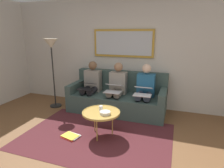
{
  "coord_description": "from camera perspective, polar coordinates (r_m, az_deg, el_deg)",
  "views": [
    {
      "loc": [
        -1.26,
        1.96,
        1.78
      ],
      "look_at": [
        0.0,
        -1.7,
        0.75
      ],
      "focal_mm": 30.73,
      "sensor_mm": 36.0,
      "label": 1
    }
  ],
  "objects": [
    {
      "name": "standing_lamp",
      "position": [
        4.76,
        -17.56,
        9.27
      ],
      "size": [
        0.32,
        0.32,
        1.66
      ],
      "color": "black",
      "rests_on": "ground_plane"
    },
    {
      "name": "person_left",
      "position": [
        4.22,
        9.8,
        -1.43
      ],
      "size": [
        0.38,
        0.58,
        1.14
      ],
      "color": "#235B84",
      "rests_on": "couch"
    },
    {
      "name": "laptop_silver",
      "position": [
        4.14,
        0.52,
        -1.2
      ],
      "size": [
        0.36,
        0.38,
        0.16
      ],
      "color": "silver"
    },
    {
      "name": "person_middle",
      "position": [
        4.37,
        1.49,
        -0.68
      ],
      "size": [
        0.38,
        0.58,
        1.14
      ],
      "color": "gray",
      "rests_on": "couch"
    },
    {
      "name": "laptop_black",
      "position": [
        4.37,
        -7.51,
        -0.55
      ],
      "size": [
        0.35,
        0.34,
        0.15
      ],
      "color": "black"
    },
    {
      "name": "wall_rear",
      "position": [
        4.76,
        3.58,
        9.06
      ],
      "size": [
        6.0,
        0.12,
        2.6
      ],
      "primitive_type": "cube",
      "color": "beige",
      "rests_on": "ground_plane"
    },
    {
      "name": "couch",
      "position": [
        4.52,
        1.73,
        -4.1
      ],
      "size": [
        2.2,
        0.9,
        0.9
      ],
      "color": "#384C47",
      "rests_on": "ground_plane"
    },
    {
      "name": "cup",
      "position": [
        3.41,
        -3.34,
        -7.2
      ],
      "size": [
        0.07,
        0.07,
        0.09
      ],
      "primitive_type": "cylinder",
      "color": "silver",
      "rests_on": "coffee_table"
    },
    {
      "name": "area_rug",
      "position": [
        3.56,
        -4.63,
        -15.11
      ],
      "size": [
        2.6,
        1.8,
        0.01
      ],
      "primitive_type": "cube",
      "color": "#4C1E23",
      "rests_on": "ground_plane"
    },
    {
      "name": "bowl",
      "position": [
        3.27,
        -2.07,
        -8.57
      ],
      "size": [
        0.18,
        0.18,
        0.05
      ],
      "primitive_type": "cylinder",
      "color": "beige",
      "rests_on": "coffee_table"
    },
    {
      "name": "framed_mirror",
      "position": [
        4.65,
        3.31,
        12.02
      ],
      "size": [
        1.46,
        0.05,
        0.65
      ],
      "color": "#B7892D"
    },
    {
      "name": "magazine_stack",
      "position": [
        3.58,
        -12.24,
        -14.94
      ],
      "size": [
        0.34,
        0.29,
        0.03
      ],
      "color": "red",
      "rests_on": "ground_plane"
    },
    {
      "name": "person_right",
      "position": [
        4.59,
        -6.14,
        0.02
      ],
      "size": [
        0.38,
        0.58,
        1.14
      ],
      "color": "gray",
      "rests_on": "couch"
    },
    {
      "name": "laptop_white",
      "position": [
        4.0,
        9.26,
        -2.04
      ],
      "size": [
        0.36,
        0.38,
        0.16
      ],
      "color": "white"
    },
    {
      "name": "coffee_table",
      "position": [
        3.38,
        -3.25,
        -8.5
      ],
      "size": [
        0.67,
        0.67,
        0.46
      ],
      "color": "tan",
      "rests_on": "ground_plane"
    }
  ]
}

